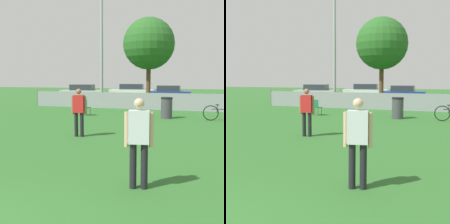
% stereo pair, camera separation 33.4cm
% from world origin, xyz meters
% --- Properties ---
extents(fence_backline, '(18.78, 0.07, 1.21)m').
position_xyz_m(fence_backline, '(0.00, 18.00, 0.55)').
color(fence_backline, gray).
rests_on(fence_backline, ground_plane).
extents(light_pole, '(0.90, 0.36, 8.51)m').
position_xyz_m(light_pole, '(-4.61, 19.10, 5.02)').
color(light_pole, '#9E9EA3').
rests_on(light_pole, ground_plane).
extents(tree_near_pole, '(3.75, 3.75, 6.43)m').
position_xyz_m(tree_near_pole, '(-1.45, 20.39, 4.54)').
color(tree_near_pole, brown).
rests_on(tree_near_pole, ground_plane).
extents(player_thrower_red, '(0.53, 0.28, 1.69)m').
position_xyz_m(player_thrower_red, '(-1.03, 7.72, 0.96)').
color(player_thrower_red, black).
rests_on(player_thrower_red, ground_plane).
extents(player_receiver_white, '(0.52, 0.30, 1.69)m').
position_xyz_m(player_receiver_white, '(2.27, 3.35, 0.96)').
color(player_receiver_white, black).
rests_on(player_receiver_white, ground_plane).
extents(folding_chair_sideline, '(0.49, 0.50, 0.88)m').
position_xyz_m(folding_chair_sideline, '(-3.48, 13.54, 0.51)').
color(folding_chair_sideline, '#333338').
rests_on(folding_chair_sideline, ground_plane).
extents(trash_bin, '(0.60, 0.60, 1.09)m').
position_xyz_m(trash_bin, '(1.02, 13.78, 0.55)').
color(trash_bin, '#3F3F44').
rests_on(trash_bin, ground_plane).
extents(parked_car_silver, '(4.36, 2.43, 1.47)m').
position_xyz_m(parked_car_silver, '(-9.13, 25.46, 0.70)').
color(parked_car_silver, black).
rests_on(parked_car_silver, ground_plane).
extents(parked_car_white, '(4.72, 2.44, 1.49)m').
position_xyz_m(parked_car_white, '(-5.08, 28.77, 0.72)').
color(parked_car_white, black).
rests_on(parked_car_white, ground_plane).
extents(parked_car_blue, '(4.02, 2.01, 1.40)m').
position_xyz_m(parked_car_blue, '(-0.96, 26.73, 0.68)').
color(parked_car_blue, black).
rests_on(parked_car_blue, ground_plane).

